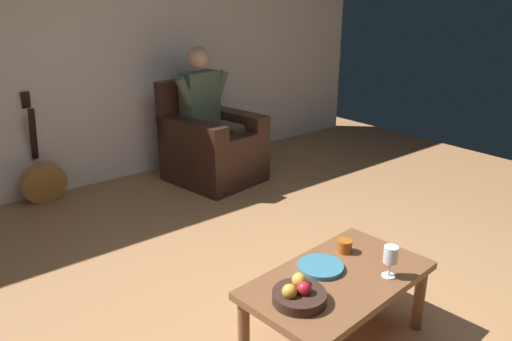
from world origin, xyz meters
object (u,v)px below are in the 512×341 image
Objects in this scene: wine_glass_near at (391,257)px; fruit_bowl at (299,294)px; person_seated at (209,111)px; decorative_dish at (320,267)px; coffee_table at (338,287)px; guitar at (43,179)px; armchair at (211,146)px; candle_jar at (345,246)px.

wine_glass_near reaches higher than fruit_bowl.
person_seated reaches higher than decorative_dish.
decorative_dish reaches higher than coffee_table.
guitar is at bearing -75.09° from wine_glass_near.
armchair is 5.85× the size of wine_glass_near.
armchair is 11.93× the size of candle_jar.
armchair is 2.50m from decorative_dish.
fruit_bowl is at bearing 55.97° from person_seated.
person_seated is 2.75m from fruit_bowl.
coffee_table is at bearing -38.20° from wine_glass_near.
decorative_dish is (0.88, 2.35, -0.26)m from person_seated.
person_seated reaches higher than guitar.
wine_glass_near is (-0.81, 3.04, 0.31)m from guitar.
coffee_table is at bearing 100.78° from decorative_dish.
fruit_bowl reaches higher than candle_jar.
armchair is 2.59m from coffee_table.
person_seated reaches higher than fruit_bowl.
guitar reaches higher than wine_glass_near.
armchair reaches higher than wine_glass_near.
fruit_bowl reaches higher than decorative_dish.
decorative_dish is at bearing 60.23° from armchair.
candle_jar is (-0.21, -0.15, 0.10)m from coffee_table.
fruit_bowl is 3.07× the size of candle_jar.
armchair is at bearing 163.31° from guitar.
fruit_bowl is 1.06× the size of decorative_dish.
decorative_dish is (0.88, 2.33, 0.09)m from armchair.
coffee_table is at bearing -175.17° from fruit_bowl.
armchair is 2.73m from fruit_bowl.
wine_glass_near is 0.66× the size of fruit_bowl.
fruit_bowl is (1.16, 2.47, 0.11)m from armchair.
wine_glass_near reaches higher than decorative_dish.
fruit_bowl is 0.54m from candle_jar.
candle_jar is at bearing -144.57° from coffee_table.
guitar is at bearing -73.29° from candle_jar.
candle_jar reaches higher than decorative_dish.
person_seated reaches higher than candle_jar.
decorative_dish is 0.23m from candle_jar.
wine_glass_near is at bearing 66.72° from person_seated.
wine_glass_near is (0.66, 2.62, -0.16)m from person_seated.
guitar is at bearing -78.01° from coffee_table.
guitar is at bearing -25.73° from armchair.
candle_jar is at bearing 106.71° from guitar.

